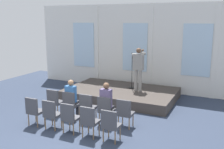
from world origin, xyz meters
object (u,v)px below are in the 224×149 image
at_px(mic_stand, 132,81).
at_px(chair_r1_c2, 70,116).
at_px(chair_r0_c3, 106,109).
at_px(chair_r0_c4, 125,112).
at_px(audience_r0_c1, 72,97).
at_px(chair_r1_c4, 111,124).
at_px(speaker, 138,66).
at_px(chair_r0_c0, 55,100).
at_px(chair_r0_c2, 88,106).
at_px(chair_r0_c1, 71,103).
at_px(audience_r0_c3, 107,101).
at_px(chair_r1_c0, 34,110).
at_px(chair_r1_c3, 89,120).
at_px(chair_r1_c1, 51,113).

xyz_separation_m(mic_stand, chair_r1_c2, (-0.35, -4.24, -0.20)).
xyz_separation_m(chair_r0_c3, chair_r0_c4, (0.67, 0.00, 0.00)).
distance_m(audience_r0_c1, chair_r1_c4, 2.31).
xyz_separation_m(speaker, audience_r0_c1, (-1.39, -2.88, -0.70)).
height_order(chair_r0_c0, chair_r0_c2, same).
bearing_deg(audience_r0_c1, chair_r1_c4, -29.25).
relative_size(chair_r0_c0, chair_r0_c4, 1.00).
xyz_separation_m(chair_r0_c1, chair_r0_c3, (1.34, 0.00, 0.00)).
distance_m(audience_r0_c3, chair_r1_c2, 1.33).
height_order(chair_r1_c2, chair_r1_c4, same).
xyz_separation_m(chair_r1_c0, chair_r1_c3, (2.01, 0.00, 0.00)).
bearing_deg(audience_r0_c1, chair_r0_c3, -3.44).
height_order(chair_r0_c0, chair_r0_c1, same).
bearing_deg(chair_r1_c3, chair_r0_c4, 57.33).
distance_m(audience_r0_c1, chair_r0_c3, 1.36).
xyz_separation_m(mic_stand, chair_r0_c2, (-0.35, -3.19, -0.20)).
distance_m(audience_r0_c1, chair_r1_c2, 1.32).
bearing_deg(audience_r0_c1, mic_stand, 71.87).
xyz_separation_m(chair_r0_c2, chair_r1_c2, (0.00, -1.04, 0.00)).
xyz_separation_m(chair_r0_c1, chair_r1_c1, (0.00, -1.04, 0.00)).
height_order(chair_r0_c1, chair_r1_c0, same).
bearing_deg(chair_r1_c2, audience_r0_c3, 59.19).
distance_m(chair_r0_c2, chair_r0_c4, 1.34).
distance_m(chair_r1_c1, chair_r1_c4, 2.01).
relative_size(speaker, mic_stand, 1.15).
distance_m(audience_r0_c1, audience_r0_c3, 1.34).
distance_m(chair_r0_c1, audience_r0_c1, 0.22).
distance_m(speaker, chair_r0_c0, 3.72).
distance_m(chair_r0_c0, chair_r1_c0, 1.04).
xyz_separation_m(chair_r0_c0, chair_r0_c3, (2.01, 0.00, 0.00)).
bearing_deg(audience_r0_c3, mic_stand, 95.83).
xyz_separation_m(speaker, audience_r0_c3, (-0.05, -2.89, -0.68)).
relative_size(chair_r0_c3, chair_r1_c0, 1.00).
height_order(chair_r0_c1, audience_r0_c1, audience_r0_c1).
relative_size(chair_r1_c3, chair_r1_c4, 1.00).
bearing_deg(chair_r1_c4, chair_r1_c0, 180.00).
height_order(chair_r1_c3, chair_r1_c4, same).
xyz_separation_m(chair_r0_c3, chair_r1_c1, (-1.34, -1.04, 0.00)).
bearing_deg(chair_r0_c4, chair_r0_c2, 180.00).
bearing_deg(chair_r0_c3, chair_r0_c4, 0.00).
height_order(audience_r0_c1, chair_r1_c2, audience_r0_c1).
relative_size(chair_r0_c1, audience_r0_c1, 0.70).
height_order(chair_r0_c0, chair_r1_c3, same).
height_order(audience_r0_c1, chair_r1_c3, audience_r0_c1).
distance_m(chair_r0_c3, chair_r1_c0, 2.26).
bearing_deg(chair_r0_c1, chair_r0_c2, 0.00).
relative_size(chair_r0_c1, chair_r0_c3, 1.00).
bearing_deg(chair_r1_c3, speaker, 89.32).
distance_m(mic_stand, chair_r0_c1, 3.36).
distance_m(chair_r0_c4, chair_r1_c3, 1.24).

